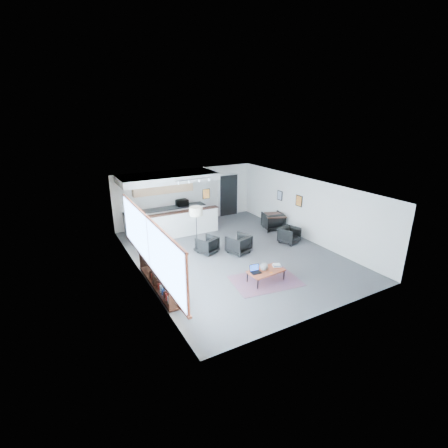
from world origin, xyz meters
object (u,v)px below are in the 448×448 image
floor_lamp (196,213)px  ceramic_pot (264,267)px  armchair_left (207,244)px  dining_chair_near (289,236)px  dining_table (275,216)px  laptop (255,270)px  book_stack (277,265)px  armchair_right (238,243)px  coffee_table (266,271)px  microwave (182,202)px  dining_chair_far (273,221)px

floor_lamp → ceramic_pot: bearing=-75.9°
armchair_left → dining_chair_near: (3.41, -0.75, -0.04)m
dining_table → floor_lamp: bearing=-175.5°
laptop → book_stack: 0.84m
armchair_left → armchair_right: size_ratio=0.89×
armchair_left → book_stack: bearing=88.5°
coffee_table → microwave: 6.50m
dining_chair_near → coffee_table: bearing=-160.4°
laptop → armchair_left: (-0.29, 2.82, -0.09)m
floor_lamp → dining_chair_far: floor_lamp is taller
armchair_left → microwave: bearing=-120.3°
armchair_left → floor_lamp: floor_lamp is taller
laptop → book_stack: size_ratio=1.06×
dining_table → microwave: 4.40m
coffee_table → dining_table: bearing=45.7°
laptop → dining_chair_far: size_ratio=0.47×
dining_table → microwave: (-3.38, 2.78, 0.44)m
book_stack → laptop: bearing=178.6°
floor_lamp → dining_chair_far: size_ratio=2.37×
book_stack → armchair_right: 2.25m
book_stack → floor_lamp: bearing=112.5°
book_stack → floor_lamp: (-1.36, 3.29, 1.10)m
armchair_right → dining_chair_far: 3.16m
armchair_right → microwave: bearing=-99.6°
coffee_table → dining_chair_far: bearing=46.9°
coffee_table → dining_table: dining_table is taller
book_stack → dining_table: dining_table is taller
coffee_table → book_stack: book_stack is taller
laptop → floor_lamp: 3.48m
book_stack → armchair_right: armchair_right is taller
armchair_left → floor_lamp: 1.27m
laptop → ceramic_pot: size_ratio=1.37×
laptop → dining_table: (3.52, 3.58, 0.23)m
ceramic_pot → dining_chair_far: bearing=49.7°
book_stack → armchair_left: bearing=111.7°
floor_lamp → dining_chair_near: bearing=-18.2°
book_stack → armchair_left: (-1.13, 2.84, -0.06)m
coffee_table → dining_chair_far: dining_chair_far is taller
dining_chair_near → dining_table: bearing=56.4°
dining_chair_far → microwave: (-3.38, 2.63, 0.74)m
floor_lamp → armchair_left: bearing=-62.8°
armchair_left → dining_table: dining_table is taller
laptop → armchair_right: size_ratio=0.44×
coffee_table → dining_chair_near: 3.50m
floor_lamp → microwave: 3.20m
armchair_right → laptop: bearing=53.5°
coffee_table → microwave: size_ratio=2.22×
laptop → armchair_right: 2.35m
laptop → dining_chair_far: dining_chair_far is taller
armchair_left → floor_lamp: size_ratio=0.40×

